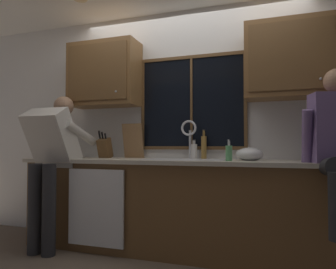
{
  "coord_description": "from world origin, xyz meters",
  "views": [
    {
      "loc": [
        0.85,
        -3.26,
        1.06
      ],
      "look_at": [
        -0.14,
        -0.3,
        1.17
      ],
      "focal_mm": 33.25,
      "sensor_mm": 36.0,
      "label": 1
    }
  ],
  "objects": [
    {
      "name": "faucet",
      "position": [
        0.04,
        -0.12,
        1.17
      ],
      "size": [
        0.18,
        0.09,
        0.4
      ],
      "color": "silver",
      "rests_on": "countertop"
    },
    {
      "name": "countertop",
      "position": [
        0.0,
        -0.31,
        0.9
      ],
      "size": [
        3.33,
        0.62,
        0.04
      ],
      "primitive_type": "cube",
      "color": "beige",
      "rests_on": "lower_cabinet_run"
    },
    {
      "name": "person_standing",
      "position": [
        -1.28,
        -0.63,
        0.97
      ],
      "size": [
        0.53,
        0.67,
        1.59
      ],
      "color": "#262628",
      "rests_on": "floor"
    },
    {
      "name": "window_frame_top",
      "position": [
        0.03,
        -0.02,
        2.02
      ],
      "size": [
        1.17,
        0.02,
        0.04
      ],
      "primitive_type": "cube",
      "color": "brown"
    },
    {
      "name": "back_wall",
      "position": [
        0.0,
        0.06,
        1.27
      ],
      "size": [
        5.67,
        0.12,
        2.55
      ],
      "primitive_type": "cube",
      "color": "silver",
      "rests_on": "floor"
    },
    {
      "name": "window_frame_left",
      "position": [
        -0.53,
        -0.02,
        1.52
      ],
      "size": [
        0.03,
        0.02,
        0.95
      ],
      "primitive_type": "cube",
      "color": "brown"
    },
    {
      "name": "lower_cabinet_run",
      "position": [
        0.0,
        -0.29,
        0.44
      ],
      "size": [
        3.27,
        0.58,
        0.88
      ],
      "primitive_type": "cube",
      "color": "brown",
      "rests_on": "floor"
    },
    {
      "name": "upper_cabinet_right",
      "position": [
        1.01,
        -0.17,
        1.86
      ],
      "size": [
        0.8,
        0.36,
        0.72
      ],
      "color": "brown"
    },
    {
      "name": "window_frame_bottom",
      "position": [
        0.03,
        -0.02,
        1.03
      ],
      "size": [
        1.17,
        0.02,
        0.04
      ],
      "primitive_type": "cube",
      "color": "brown"
    },
    {
      "name": "mixing_bowl",
      "position": [
        0.65,
        -0.26,
        0.98
      ],
      "size": [
        0.25,
        0.25,
        0.13
      ],
      "primitive_type": "ellipsoid",
      "color": "silver",
      "rests_on": "countertop"
    },
    {
      "name": "bottle_green_glass",
      "position": [
        0.18,
        -0.1,
        1.05
      ],
      "size": [
        0.06,
        0.06,
        0.31
      ],
      "color": "olive",
      "rests_on": "countertop"
    },
    {
      "name": "window_mullion_center",
      "position": [
        0.03,
        -0.02,
        1.52
      ],
      "size": [
        0.02,
        0.02,
        0.95
      ],
      "primitive_type": "cube",
      "color": "brown"
    },
    {
      "name": "knife_block",
      "position": [
        -0.91,
        -0.2,
        1.03
      ],
      "size": [
        0.12,
        0.18,
        0.32
      ],
      "color": "brown",
      "rests_on": "countertop"
    },
    {
      "name": "bottle_tall_clear",
      "position": [
        0.08,
        -0.11,
        1.0
      ],
      "size": [
        0.07,
        0.07,
        0.2
      ],
      "color": "silver",
      "rests_on": "countertop"
    },
    {
      "name": "sink",
      "position": [
        0.03,
        -0.3,
        0.82
      ],
      "size": [
        0.8,
        0.46,
        0.21
      ],
      "color": "#B7B7BC",
      "rests_on": "lower_cabinet_run"
    },
    {
      "name": "soap_dispenser",
      "position": [
        0.48,
        -0.43,
        0.99
      ],
      "size": [
        0.06,
        0.07,
        0.19
      ],
      "color": "#59A566",
      "rests_on": "countertop"
    },
    {
      "name": "window_frame_right",
      "position": [
        0.6,
        -0.02,
        1.52
      ],
      "size": [
        0.03,
        0.02,
        0.95
      ],
      "primitive_type": "cube",
      "color": "brown"
    },
    {
      "name": "window_glass",
      "position": [
        0.03,
        -0.01,
        1.52
      ],
      "size": [
        1.1,
        0.02,
        0.95
      ],
      "primitive_type": "cube",
      "color": "black"
    },
    {
      "name": "cutting_board",
      "position": [
        -0.62,
        -0.09,
        1.11
      ],
      "size": [
        0.23,
        0.1,
        0.38
      ],
      "primitive_type": "cube",
      "rotation": [
        0.21,
        0.0,
        0.0
      ],
      "color": "#997047",
      "rests_on": "countertop"
    },
    {
      "name": "upper_cabinet_left",
      "position": [
        -0.95,
        -0.17,
        1.86
      ],
      "size": [
        0.8,
        0.36,
        0.72
      ],
      "color": "brown"
    },
    {
      "name": "dishwasher_front",
      "position": [
        -0.78,
        -0.61,
        0.46
      ],
      "size": [
        0.6,
        0.02,
        0.74
      ],
      "primitive_type": "cube",
      "color": "white"
    }
  ]
}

